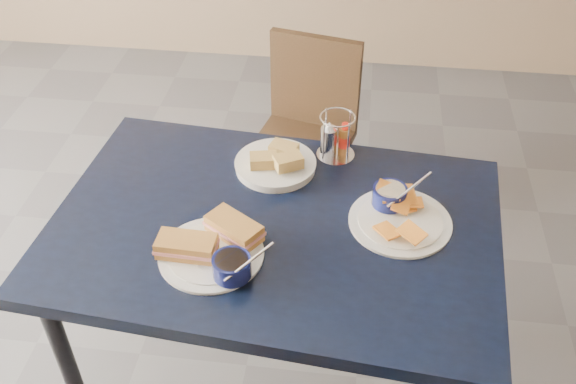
# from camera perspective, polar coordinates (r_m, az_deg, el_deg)

# --- Properties ---
(dining_table) EXTENTS (1.19, 0.85, 0.75)m
(dining_table) POSITION_cam_1_polar(r_m,az_deg,el_deg) (1.69, -1.19, -4.49)
(dining_table) COLOR black
(dining_table) RESTS_ON ground
(chair_far) EXTENTS (0.43, 0.42, 0.77)m
(chair_far) POSITION_cam_1_polar(r_m,az_deg,el_deg) (2.56, 1.39, 6.35)
(chair_far) COLOR black
(chair_far) RESTS_ON ground
(sandwich_plate) EXTENTS (0.29, 0.26, 0.12)m
(sandwich_plate) POSITION_cam_1_polar(r_m,az_deg,el_deg) (1.54, -6.50, -4.96)
(sandwich_plate) COLOR white
(sandwich_plate) RESTS_ON dining_table
(plantain_plate) EXTENTS (0.26, 0.26, 0.12)m
(plantain_plate) POSITION_cam_1_polar(r_m,az_deg,el_deg) (1.66, 9.61, -1.65)
(plantain_plate) COLOR white
(plantain_plate) RESTS_ON dining_table
(bread_basket) EXTENTS (0.22, 0.22, 0.07)m
(bread_basket) POSITION_cam_1_polar(r_m,az_deg,el_deg) (1.79, -1.05, 2.57)
(bread_basket) COLOR white
(bread_basket) RESTS_ON dining_table
(condiment_caddy) EXTENTS (0.11, 0.11, 0.14)m
(condiment_caddy) POSITION_cam_1_polar(r_m,az_deg,el_deg) (1.83, 4.18, 4.71)
(condiment_caddy) COLOR silver
(condiment_caddy) RESTS_ON dining_table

